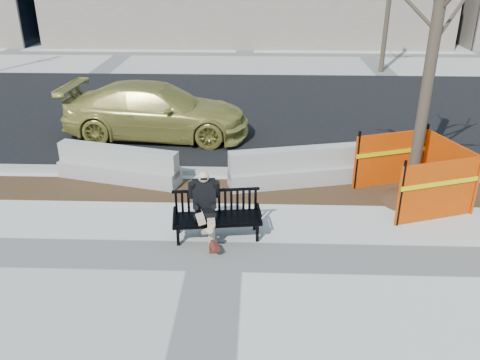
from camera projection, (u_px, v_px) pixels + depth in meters
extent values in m
plane|color=beige|center=(216.00, 256.00, 8.76)|extent=(120.00, 120.00, 0.00)
cube|color=#47301C|center=(225.00, 191.00, 11.12)|extent=(40.00, 1.20, 0.02)
cube|color=black|center=(237.00, 110.00, 16.75)|extent=(60.00, 10.40, 0.01)
cube|color=#9E9B93|center=(228.00, 171.00, 11.96)|extent=(60.00, 0.25, 0.12)
imported|color=#9C9542|center=(158.00, 136.00, 14.42)|extent=(5.31, 2.44, 1.50)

